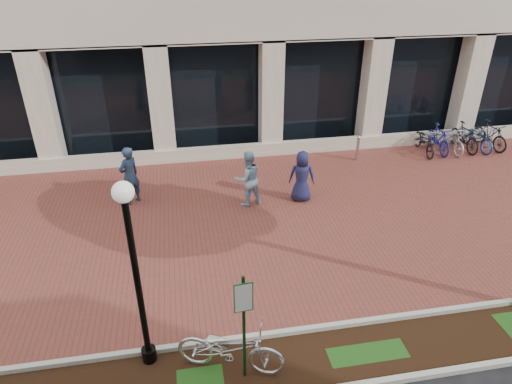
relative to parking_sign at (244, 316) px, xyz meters
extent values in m
plane|color=black|center=(0.61, 5.37, -1.52)|extent=(120.00, 120.00, 0.00)
cube|color=brown|center=(0.61, 5.37, -1.51)|extent=(40.00, 9.00, 0.01)
cube|color=black|center=(0.61, 0.12, -1.51)|extent=(40.00, 1.50, 0.01)
cube|color=#B3B4AA|center=(0.61, 0.87, -1.46)|extent=(40.00, 0.12, 0.12)
cube|color=black|center=(0.61, 10.97, 0.58)|extent=(40.00, 0.15, 4.20)
cube|color=beige|center=(0.61, 9.87, -1.27)|extent=(40.00, 0.25, 0.50)
cube|color=beige|center=(0.61, 10.27, 0.58)|extent=(0.80, 0.80, 4.20)
cube|color=#14391B|center=(0.00, 0.01, -0.33)|extent=(0.05, 0.05, 2.38)
cube|color=#186225|center=(0.00, -0.02, 0.43)|extent=(0.34, 0.02, 0.62)
cube|color=white|center=(0.00, -0.03, 0.43)|extent=(0.30, 0.01, 0.56)
cylinder|color=black|center=(-1.78, 0.70, -1.37)|extent=(0.28, 0.28, 0.30)
cylinder|color=black|center=(-1.78, 0.70, 0.29)|extent=(0.12, 0.12, 3.62)
sphere|color=silver|center=(-1.78, 0.70, 2.25)|extent=(0.36, 0.36, 0.36)
imported|color=silver|center=(-0.23, 0.22, -0.98)|extent=(2.19, 1.40, 1.09)
imported|color=navy|center=(-2.45, 7.07, -0.58)|extent=(0.81, 0.79, 1.87)
imported|color=#8FB4D5|center=(1.10, 6.35, -0.63)|extent=(1.01, 0.88, 1.78)
imported|color=#1C1E47|center=(2.78, 6.31, -0.69)|extent=(0.92, 0.72, 1.65)
cylinder|color=#B2B2B6|center=(5.62, 8.83, -1.09)|extent=(0.11, 0.11, 0.85)
sphere|color=#B2B2B6|center=(5.62, 8.83, -0.62)|extent=(0.12, 0.12, 0.12)
imported|color=black|center=(8.42, 9.04, -1.04)|extent=(0.83, 1.89, 0.96)
imported|color=navy|center=(8.97, 9.04, -0.99)|extent=(0.60, 1.80, 1.07)
imported|color=silver|center=(9.52, 9.04, -1.04)|extent=(0.64, 1.83, 0.96)
imported|color=black|center=(10.07, 9.04, -0.99)|extent=(0.59, 1.80, 1.07)
imported|color=navy|center=(10.62, 9.04, -1.04)|extent=(0.82, 1.89, 0.96)
imported|color=black|center=(11.17, 9.04, -0.99)|extent=(0.77, 1.83, 1.07)
cylinder|color=#B2B2B6|center=(9.80, 9.04, -1.12)|extent=(0.04, 0.04, 0.80)
camera|label=1|loc=(-0.82, -5.81, 5.70)|focal=32.00mm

